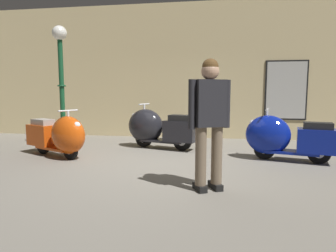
% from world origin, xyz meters
% --- Properties ---
extents(ground_plane, '(60.00, 60.00, 0.00)m').
position_xyz_m(ground_plane, '(0.00, 0.00, 0.00)').
color(ground_plane, slate).
extents(showroom_back_wall, '(18.00, 0.24, 3.81)m').
position_xyz_m(showroom_back_wall, '(0.01, 3.31, 1.90)').
color(showroom_back_wall, '#CCB784').
rests_on(showroom_back_wall, ground).
extents(scooter_0, '(1.62, 1.10, 0.97)m').
position_xyz_m(scooter_0, '(-2.00, 0.25, 0.44)').
color(scooter_0, black).
rests_on(scooter_0, ground).
extents(scooter_1, '(1.78, 0.96, 1.05)m').
position_xyz_m(scooter_1, '(-0.30, 1.50, 0.48)').
color(scooter_1, black).
rests_on(scooter_1, ground).
extents(scooter_2, '(1.69, 0.84, 0.99)m').
position_xyz_m(scooter_2, '(2.34, 0.64, 0.45)').
color(scooter_2, black).
rests_on(scooter_2, ground).
extents(lamppost, '(0.33, 0.33, 2.82)m').
position_xyz_m(lamppost, '(-2.47, 1.24, 1.71)').
color(lamppost, '#144728').
rests_on(lamppost, ground).
extents(visitor_0, '(0.54, 0.40, 1.73)m').
position_xyz_m(visitor_0, '(0.97, -1.29, 1.00)').
color(visitor_0, black).
rests_on(visitor_0, ground).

